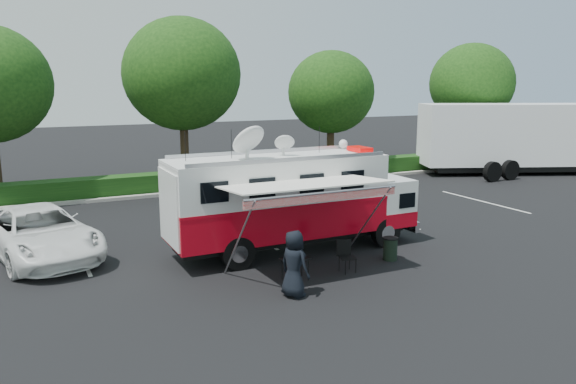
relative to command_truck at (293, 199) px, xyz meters
name	(u,v)px	position (x,y,z in m)	size (l,w,h in m)	color
ground_plane	(295,250)	(0.07, 0.00, -1.75)	(120.00, 120.00, 0.00)	black
back_border	(204,92)	(1.22, 12.90, 3.25)	(60.00, 6.14, 8.87)	#9E998E
stall_lines	(247,231)	(-0.43, 3.00, -1.74)	(24.12, 5.50, 0.01)	silver
command_truck	(293,199)	(0.00, 0.00, 0.00)	(8.51, 2.34, 4.09)	black
awning	(307,187)	(-0.76, -2.43, 0.88)	(4.64, 2.42, 2.81)	silver
white_suv	(42,257)	(-7.61, 2.87, -1.75)	(2.70, 5.86, 1.63)	white
person	(294,296)	(-1.81, -3.69, -1.75)	(0.87, 0.57, 1.78)	black
folding_table	(295,260)	(-1.22, -2.60, -1.14)	(0.87, 0.70, 0.66)	black
folding_chair	(346,253)	(0.48, -2.56, -1.19)	(0.56, 0.59, 0.95)	black
trash_bin	(390,249)	(2.32, -2.27, -1.38)	(0.48, 0.48, 0.73)	black
semi_trailer	(534,137)	(20.61, 8.05, 0.49)	(13.80, 7.97, 4.24)	white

